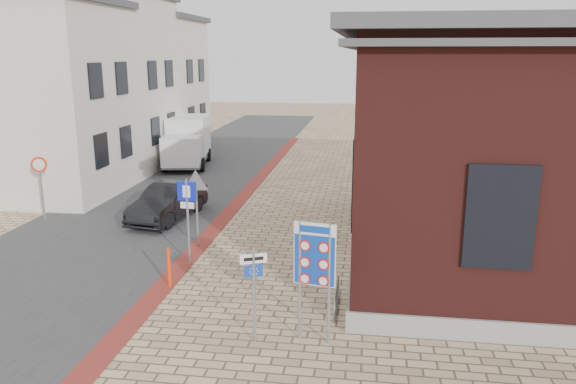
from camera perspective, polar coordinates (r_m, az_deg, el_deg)
The scene contains 16 objects.
ground at distance 12.54m, azimuth -8.33°, elevation -15.09°, with size 120.00×120.00×0.00m, color tan.
road_strip at distance 27.62m, azimuth -10.58°, elevation 1.04°, with size 7.00×60.00×0.02m, color #38383A.
curb_strip at distance 21.99m, azimuth -6.05°, elevation -2.09°, with size 0.60×40.00×0.02m, color maroon.
brick_building at distance 18.57m, azimuth 26.09°, elevation 4.56°, with size 13.00×13.00×6.80m.
townhouse_near at distance 26.69m, azimuth -24.48°, elevation 8.64°, with size 7.40×6.40×8.30m.
townhouse_mid at distance 31.89m, azimuth -18.76°, elevation 10.52°, with size 7.40×6.40×9.10m.
townhouse_far at distance 37.37m, azimuth -14.56°, elevation 10.58°, with size 7.40×6.40×8.30m.
bike_rack at distance 13.95m, azimuth 4.94°, elevation -10.63°, with size 0.08×1.80×0.60m.
sedan at distance 21.38m, azimuth -12.09°, elevation -0.99°, with size 1.41×4.03×1.33m, color black.
box_truck at distance 31.35m, azimuth -10.20°, elevation 5.10°, with size 2.82×5.33×2.65m.
border_sign at distance 11.78m, azimuth 2.73°, elevation -6.65°, with size 0.90×0.22×2.67m.
essen_sign at distance 11.97m, azimuth -3.50°, elevation -9.06°, with size 0.54×0.26×2.12m.
parking_sign at distance 16.39m, azimuth -10.18°, elevation -1.48°, with size 0.57×0.08×2.58m.
yield_sign at distance 17.80m, azimuth -9.32°, elevation 0.24°, with size 0.87×0.27×2.48m.
speed_sign at distance 22.36m, azimuth -23.84°, elevation 1.30°, with size 0.55×0.21×2.42m.
bollard at distance 15.25m, azimuth -11.98°, elevation -7.57°, with size 0.10×0.10×1.09m, color #FA3D0D.
Camera 1 is at (3.27, -10.49, 6.04)m, focal length 35.00 mm.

